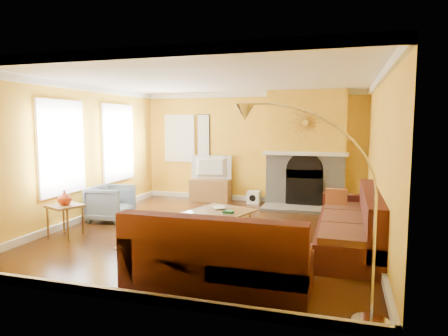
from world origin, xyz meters
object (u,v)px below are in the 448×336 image
(media_console, at_px, (211,190))
(sectional_sofa, at_px, (274,222))
(coffee_table, at_px, (220,221))
(arc_lamp, at_px, (312,214))
(side_table, at_px, (66,221))
(armchair, at_px, (111,203))

(media_console, bearing_deg, sectional_sofa, -57.75)
(sectional_sofa, bearing_deg, coffee_table, 145.41)
(arc_lamp, bearing_deg, sectional_sofa, 109.12)
(sectional_sofa, distance_m, side_table, 3.58)
(side_table, relative_size, arc_lamp, 0.26)
(armchair, height_order, side_table, armchair)
(coffee_table, relative_size, media_console, 1.00)
(coffee_table, xyz_separation_m, side_table, (-2.46, -1.02, 0.08))
(coffee_table, distance_m, armchair, 2.35)
(arc_lamp, bearing_deg, coffee_table, 122.90)
(armchair, height_order, arc_lamp, arc_lamp)
(media_console, xyz_separation_m, armchair, (-1.25, -2.54, 0.08))
(media_console, distance_m, armchair, 2.83)
(media_console, xyz_separation_m, arc_lamp, (2.90, -5.51, 0.79))
(sectional_sofa, distance_m, armchair, 3.57)
(arc_lamp, bearing_deg, armchair, 144.40)
(armchair, xyz_separation_m, side_table, (-0.12, -1.20, -0.08))
(media_console, xyz_separation_m, side_table, (-1.37, -3.74, 0.00))
(coffee_table, xyz_separation_m, armchair, (-2.34, 0.18, 0.16))
(sectional_sofa, bearing_deg, media_console, 122.25)
(side_table, bearing_deg, coffee_table, 22.54)
(coffee_table, distance_m, side_table, 2.67)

